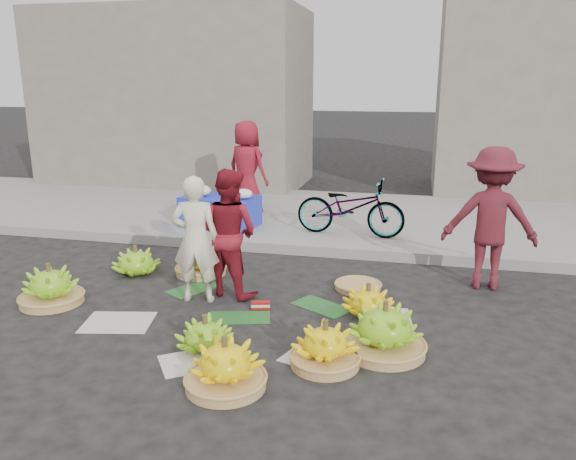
% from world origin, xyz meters
% --- Properties ---
extents(ground, '(80.00, 80.00, 0.00)m').
position_xyz_m(ground, '(0.00, 0.00, 0.00)').
color(ground, black).
rests_on(ground, ground).
extents(curb, '(40.00, 0.25, 0.15)m').
position_xyz_m(curb, '(0.00, 2.20, 0.07)').
color(curb, gray).
rests_on(curb, ground).
extents(sidewalk, '(40.00, 4.00, 0.12)m').
position_xyz_m(sidewalk, '(0.00, 4.30, 0.06)').
color(sidewalk, gray).
rests_on(sidewalk, ground).
extents(building_left, '(6.00, 3.00, 4.00)m').
position_xyz_m(building_left, '(-4.00, 7.20, 2.00)').
color(building_left, gray).
rests_on(building_left, sidewalk).
extents(building_right, '(5.00, 3.00, 5.00)m').
position_xyz_m(building_right, '(4.50, 7.70, 2.50)').
color(building_right, gray).
rests_on(building_right, sidewalk).
extents(newspaper_scatter, '(3.20, 1.80, 0.00)m').
position_xyz_m(newspaper_scatter, '(0.00, -0.80, 0.00)').
color(newspaper_scatter, beige).
rests_on(newspaper_scatter, ground).
extents(banana_leaves, '(2.00, 1.00, 0.00)m').
position_xyz_m(banana_leaves, '(-0.10, 0.20, 0.00)').
color(banana_leaves, '#1C5421').
rests_on(banana_leaves, ground).
extents(banana_bunch_0, '(0.76, 0.76, 0.47)m').
position_xyz_m(banana_bunch_0, '(-2.30, -0.29, 0.21)').
color(banana_bunch_0, '#AC7E48').
rests_on(banana_bunch_0, ground).
extents(banana_bunch_1, '(0.60, 0.60, 0.34)m').
position_xyz_m(banana_bunch_1, '(-0.19, -0.94, 0.15)').
color(banana_bunch_1, '#67B519').
rests_on(banana_bunch_1, ground).
extents(banana_bunch_2, '(0.74, 0.74, 0.46)m').
position_xyz_m(banana_bunch_2, '(0.22, -1.55, 0.20)').
color(banana_bunch_2, '#AC7E48').
rests_on(banana_bunch_2, ground).
extents(banana_bunch_3, '(0.61, 0.61, 0.43)m').
position_xyz_m(banana_bunch_3, '(0.95, -1.00, 0.18)').
color(banana_bunch_3, '#AC7E48').
rests_on(banana_bunch_3, ground).
extents(banana_bunch_4, '(0.76, 0.76, 0.51)m').
position_xyz_m(banana_bunch_4, '(1.45, -0.63, 0.22)').
color(banana_bunch_4, '#AC7E48').
rests_on(banana_bunch_4, ground).
extents(banana_bunch_5, '(0.60, 0.60, 0.35)m').
position_xyz_m(banana_bunch_5, '(1.22, 0.23, 0.15)').
color(banana_bunch_5, yellow).
rests_on(banana_bunch_5, ground).
extents(banana_bunch_6, '(0.74, 0.74, 0.38)m').
position_xyz_m(banana_bunch_6, '(-1.85, 0.84, 0.17)').
color(banana_bunch_6, '#67B519').
rests_on(banana_bunch_6, ground).
extents(banana_bunch_7, '(0.72, 0.72, 0.45)m').
position_xyz_m(banana_bunch_7, '(-1.02, 1.02, 0.19)').
color(banana_bunch_7, '#AC7E48').
rests_on(banana_bunch_7, ground).
extents(basket_spare, '(0.68, 0.68, 0.06)m').
position_xyz_m(basket_spare, '(1.04, 0.95, 0.03)').
color(basket_spare, '#AC7E48').
rests_on(basket_spare, ground).
extents(incense_stack, '(0.22, 0.12, 0.09)m').
position_xyz_m(incense_stack, '(0.06, 0.07, 0.05)').
color(incense_stack, '#B01412').
rests_on(incense_stack, ground).
extents(vendor_cream, '(0.58, 0.42, 1.45)m').
position_xyz_m(vendor_cream, '(-0.72, 0.18, 0.72)').
color(vendor_cream, '#EBE7C6').
rests_on(vendor_cream, ground).
extents(vendor_red, '(0.87, 0.77, 1.49)m').
position_xyz_m(vendor_red, '(-0.42, 0.46, 0.75)').
color(vendor_red, maroon).
rests_on(vendor_red, ground).
extents(man_striped, '(1.13, 0.68, 1.71)m').
position_xyz_m(man_striped, '(2.53, 1.38, 0.85)').
color(man_striped, maroon).
rests_on(man_striped, ground).
extents(flower_table, '(1.28, 0.91, 0.69)m').
position_xyz_m(flower_table, '(-1.45, 3.01, 0.40)').
color(flower_table, '#1C29B8').
rests_on(flower_table, sidewalk).
extents(grey_bucket, '(0.29, 0.29, 0.33)m').
position_xyz_m(grey_bucket, '(-2.14, 3.27, 0.28)').
color(grey_bucket, slate).
rests_on(grey_bucket, sidewalk).
extents(flower_vendor, '(0.94, 0.79, 1.64)m').
position_xyz_m(flower_vendor, '(-1.31, 4.03, 0.94)').
color(flower_vendor, maroon).
rests_on(flower_vendor, sidewalk).
extents(bicycle, '(0.73, 1.72, 0.88)m').
position_xyz_m(bicycle, '(0.68, 2.93, 0.56)').
color(bicycle, gray).
rests_on(bicycle, sidewalk).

